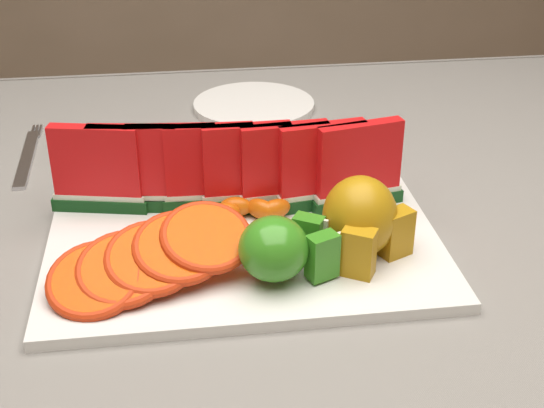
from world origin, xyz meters
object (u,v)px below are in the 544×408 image
object	(u,v)px
side_plate	(254,105)
platter	(243,239)
apple_cluster	(281,248)
pear_cluster	(362,219)
fork	(28,156)

from	to	relation	value
side_plate	platter	bearing A→B (deg)	-98.15
platter	apple_cluster	size ratio (longest dim) A/B	4.09
apple_cluster	pear_cluster	distance (m)	0.09
apple_cluster	pear_cluster	size ratio (longest dim) A/B	0.99
platter	pear_cluster	xyz separation A→B (m)	(0.11, -0.05, 0.04)
apple_cluster	fork	distance (m)	0.44
platter	side_plate	size ratio (longest dim) A/B	2.13
platter	pear_cluster	distance (m)	0.13
pear_cluster	fork	bearing A→B (deg)	140.62
pear_cluster	side_plate	distance (m)	0.44
side_plate	fork	distance (m)	0.34
apple_cluster	fork	world-z (taller)	apple_cluster
apple_cluster	side_plate	bearing A→B (deg)	86.65
apple_cluster	pear_cluster	world-z (taller)	pear_cluster
side_plate	fork	size ratio (longest dim) A/B	0.96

